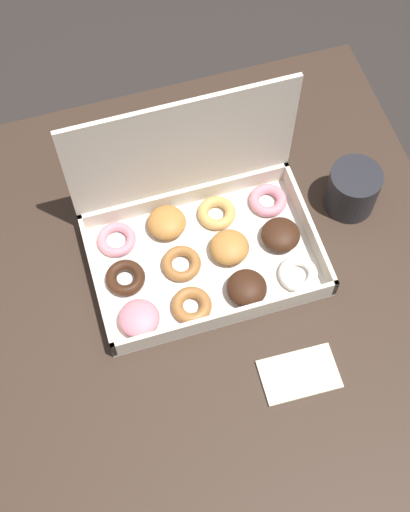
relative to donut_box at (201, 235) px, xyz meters
The scene contains 5 objects.
ground_plane 0.81m from the donut_box, 99.08° to the right, with size 8.00×8.00×0.00m, color #2D2826.
dining_table 0.20m from the donut_box, 99.08° to the right, with size 0.90×0.98×0.75m.
donut_box is the anchor object (origin of this frame).
coffee_mug 0.29m from the donut_box, ahead, with size 0.09×0.09×0.09m.
paper_napkin 0.29m from the donut_box, 72.39° to the right, with size 0.13×0.08×0.01m.
Camera 1 is at (-0.15, -0.45, 1.87)m, focal length 50.00 mm.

